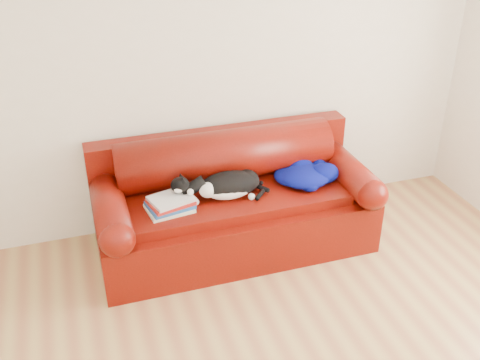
# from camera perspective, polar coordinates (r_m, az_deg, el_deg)

# --- Properties ---
(room_shell) EXTENTS (4.52, 4.02, 2.61)m
(room_shell) POSITION_cam_1_polar(r_m,az_deg,el_deg) (2.55, 11.11, 6.00)
(room_shell) COLOR beige
(room_shell) RESTS_ON ground
(sofa_base) EXTENTS (2.10, 0.90, 0.50)m
(sofa_base) POSITION_cam_1_polar(r_m,az_deg,el_deg) (4.40, -0.58, -4.05)
(sofa_base) COLOR #3B0602
(sofa_base) RESTS_ON ground
(sofa_back) EXTENTS (2.10, 1.01, 0.88)m
(sofa_back) POSITION_cam_1_polar(r_m,az_deg,el_deg) (4.45, -1.53, 0.87)
(sofa_back) COLOR #3B0602
(sofa_back) RESTS_ON ground
(book_stack) EXTENTS (0.35, 0.30, 0.10)m
(book_stack) POSITION_cam_1_polar(r_m,az_deg,el_deg) (4.04, -7.09, -2.41)
(book_stack) COLOR beige
(book_stack) RESTS_ON sofa_base
(cat) EXTENTS (0.67, 0.28, 0.24)m
(cat) POSITION_cam_1_polar(r_m,az_deg,el_deg) (4.15, -1.10, -0.56)
(cat) COLOR black
(cat) RESTS_ON sofa_base
(blanket) EXTENTS (0.54, 0.44, 0.15)m
(blanket) POSITION_cam_1_polar(r_m,az_deg,el_deg) (4.38, 6.75, 0.58)
(blanket) COLOR #020C47
(blanket) RESTS_ON sofa_base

